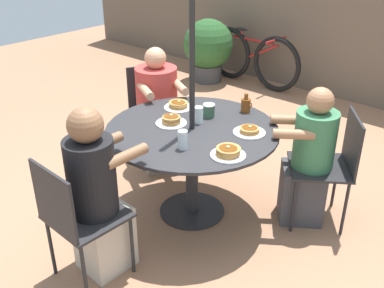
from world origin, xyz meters
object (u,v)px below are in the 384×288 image
bicycle (252,58)px  patio_chair_east (332,161)px  pancake_plate_d (249,131)px  pancake_plate_a (171,121)px  diner_south (158,114)px  pancake_plate_b (178,106)px  patio_table (192,144)px  drinking_glass_b (183,140)px  diner_north (97,198)px  diner_east (308,162)px  potted_shrub (208,47)px  syrup_bottle (246,105)px  pancake_plate_c (228,152)px  patio_chair_south (153,106)px  coffee_cup (209,110)px  drinking_glass_a (198,115)px  patio_chair_north (75,215)px

bicycle → patio_chair_east: bearing=-42.2°
pancake_plate_d → pancake_plate_a: bearing=-154.5°
diner_south → pancake_plate_b: 0.54m
patio_table → drinking_glass_b: drinking_glass_b is taller
diner_north → pancake_plate_d: 1.17m
diner_north → diner_east: diner_north is taller
diner_north → potted_shrub: bearing=121.1°
syrup_bottle → drinking_glass_b: 0.80m
pancake_plate_c → drinking_glass_b: size_ratio=1.79×
patio_chair_east → patio_chair_south: bearing=58.1°
pancake_plate_a → coffee_cup: 0.32m
pancake_plate_a → drinking_glass_b: 0.41m
diner_south → coffee_cup: 0.80m
pancake_plate_d → coffee_cup: bearing=174.9°
diner_east → drinking_glass_b: bearing=109.7°
patio_chair_east → drinking_glass_b: patio_chair_east is taller
diner_east → potted_shrub: 3.36m
drinking_glass_a → syrup_bottle: bearing=70.7°
diner_south → pancake_plate_d: diner_south is taller
patio_chair_south → drinking_glass_a: bearing=94.8°
pancake_plate_d → drinking_glass_b: bearing=-112.1°
coffee_cup → potted_shrub: bearing=129.5°
pancake_plate_a → drinking_glass_a: drinking_glass_a is taller
pancake_plate_d → bicycle: 3.21m
potted_shrub → patio_chair_south: bearing=-63.6°
diner_north → drinking_glass_b: size_ratio=9.00×
pancake_plate_b → syrup_bottle: (0.45, 0.30, 0.04)m
patio_chair_north → diner_east: bearing=66.4°
pancake_plate_d → bicycle: pancake_plate_d is taller
pancake_plate_c → syrup_bottle: size_ratio=1.55×
pancake_plate_c → drinking_glass_a: size_ratio=1.85×
diner_north → drinking_glass_b: 0.67m
patio_table → patio_chair_north: patio_chair_north is taller
patio_table → patio_chair_south: size_ratio=1.45×
pancake_plate_a → pancake_plate_c: pancake_plate_a is taller
drinking_glass_a → coffee_cup: bearing=95.4°
potted_shrub → drinking_glass_b: bearing=-53.3°
coffee_cup → bicycle: size_ratio=0.07×
coffee_cup → pancake_plate_c: bearing=-39.4°
syrup_bottle → coffee_cup: syrup_bottle is taller
pancake_plate_b → pancake_plate_a: bearing=-57.0°
patio_chair_east → syrup_bottle: (-0.73, -0.09, 0.28)m
diner_north → potted_shrub: size_ratio=1.34×
diner_east → bicycle: diner_east is taller
patio_table → coffee_cup: (-0.04, 0.25, 0.18)m
diner_north → diner_south: (-0.74, 1.28, -0.05)m
patio_chair_north → diner_north: 0.17m
potted_shrub → diner_south: bearing=-61.3°
pancake_plate_b → pancake_plate_d: pancake_plate_b is taller
patio_chair_south → coffee_cup: size_ratio=8.57×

